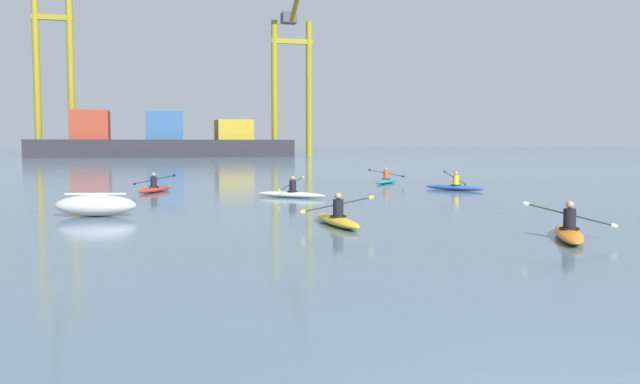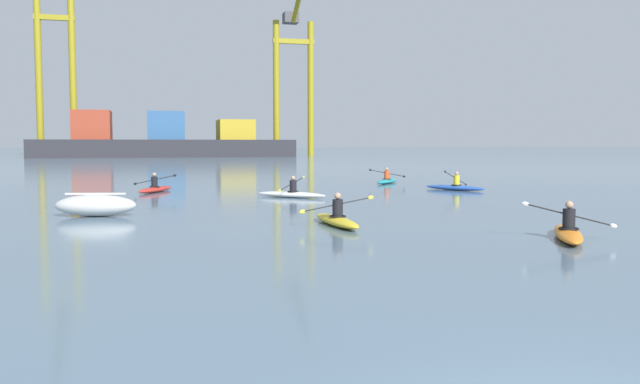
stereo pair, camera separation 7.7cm
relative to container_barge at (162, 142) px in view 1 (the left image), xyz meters
name	(u,v)px [view 1 (the left image)]	position (x,y,z in m)	size (l,w,h in m)	color
container_barge	(162,142)	(0.00, 0.00, 0.00)	(44.05, 10.94, 7.90)	#28282D
gantry_crane_west	(53,46)	(-18.12, 6.27, 16.62)	(6.80, 17.79, 40.49)	olive
gantry_crane_west_mid	(292,65)	(24.50, 6.01, 14.70)	(7.94, 17.48, 34.67)	olive
capsized_dinghy	(96,205)	(-4.10, -96.05, -2.29)	(2.77, 1.63, 0.76)	beige
kayak_white	(291,194)	(3.60, -90.34, -2.47)	(2.91, 2.74, 0.95)	silver
kayak_blue	(454,187)	(12.54, -87.96, -2.47)	(2.33, 3.19, 1.06)	#2856B2
kayak_yellow	(337,219)	(2.82, -100.35, -2.47)	(2.27, 3.42, 0.95)	yellow
kayak_teal	(386,181)	(11.22, -81.69, -2.47)	(2.55, 3.06, 0.95)	teal
kayak_orange	(569,232)	(7.61, -104.42, -2.47)	(2.20, 3.25, 0.95)	orange
kayak_red	(155,189)	(-2.14, -85.57, -2.47)	(2.05, 3.33, 0.95)	red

